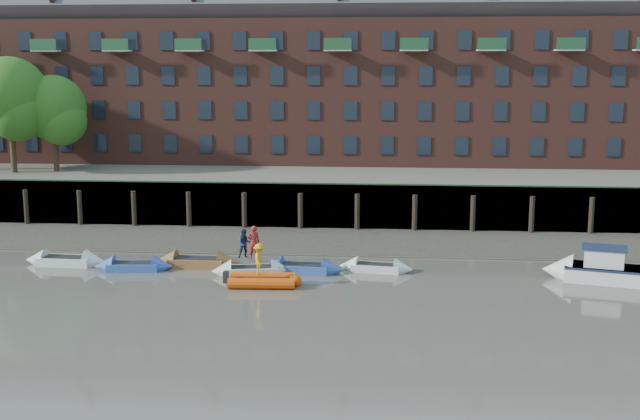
# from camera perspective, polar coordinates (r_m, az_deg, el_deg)

# --- Properties ---
(ground) EXTENTS (220.00, 220.00, 0.00)m
(ground) POSITION_cam_1_polar(r_m,az_deg,el_deg) (35.51, -2.00, -8.54)
(ground) COLOR #5A554E
(ground) RESTS_ON ground
(foreshore) EXTENTS (110.00, 8.00, 0.50)m
(foreshore) POSITION_cam_1_polar(r_m,az_deg,el_deg) (52.79, 0.32, -2.26)
(foreshore) COLOR #3D382F
(foreshore) RESTS_ON ground
(mud_band) EXTENTS (110.00, 1.60, 0.10)m
(mud_band) POSITION_cam_1_polar(r_m,az_deg,el_deg) (49.49, 0.01, -3.11)
(mud_band) COLOR #4C4336
(mud_band) RESTS_ON ground
(river_wall) EXTENTS (110.00, 1.23, 3.30)m
(river_wall) POSITION_cam_1_polar(r_m,az_deg,el_deg) (56.76, 0.67, 0.27)
(river_wall) COLOR #2D2A26
(river_wall) RESTS_ON ground
(bank_terrace) EXTENTS (110.00, 28.00, 3.20)m
(bank_terrace) POSITION_cam_1_polar(r_m,az_deg,el_deg) (70.19, 1.48, 2.19)
(bank_terrace) COLOR #5E594D
(bank_terrace) RESTS_ON ground
(apartment_terrace) EXTENTS (80.60, 15.56, 20.98)m
(apartment_terrace) POSITION_cam_1_polar(r_m,az_deg,el_deg) (70.50, 1.58, 11.38)
(apartment_terrace) COLOR brown
(apartment_terrace) RESTS_ON bank_terrace
(tree_cluster) EXTENTS (11.76, 7.74, 9.40)m
(tree_cluster) POSITION_cam_1_polar(r_m,az_deg,el_deg) (67.63, -21.38, 7.50)
(tree_cluster) COLOR #3A281C
(tree_cluster) RESTS_ON bank_terrace
(rowboat_0) EXTENTS (4.94, 1.61, 1.42)m
(rowboat_0) POSITION_cam_1_polar(r_m,az_deg,el_deg) (48.90, -17.63, -3.46)
(rowboat_0) COLOR silver
(rowboat_0) RESTS_ON ground
(rowboat_1) EXTENTS (4.55, 1.72, 1.29)m
(rowboat_1) POSITION_cam_1_polar(r_m,az_deg,el_deg) (46.66, -13.11, -3.92)
(rowboat_1) COLOR #3553A8
(rowboat_1) RESTS_ON ground
(rowboat_2) EXTENTS (5.04, 1.54, 1.46)m
(rowboat_2) POSITION_cam_1_polar(r_m,az_deg,el_deg) (46.82, -8.71, -3.68)
(rowboat_2) COLOR brown
(rowboat_2) RESTS_ON ground
(rowboat_3) EXTENTS (4.64, 2.07, 1.30)m
(rowboat_3) POSITION_cam_1_polar(r_m,az_deg,el_deg) (44.69, -4.89, -4.31)
(rowboat_3) COLOR silver
(rowboat_3) RESTS_ON ground
(rowboat_4) EXTENTS (4.76, 1.83, 1.35)m
(rowboat_4) POSITION_cam_1_polar(r_m,az_deg,el_deg) (45.00, -1.27, -4.16)
(rowboat_4) COLOR #3553A8
(rowboat_4) RESTS_ON ground
(rowboat_5) EXTENTS (4.35, 1.82, 1.22)m
(rowboat_5) POSITION_cam_1_polar(r_m,az_deg,el_deg) (45.34, 3.99, -4.10)
(rowboat_5) COLOR silver
(rowboat_5) RESTS_ON ground
(rib_tender) EXTENTS (3.85, 1.97, 0.66)m
(rib_tender) POSITION_cam_1_polar(r_m,az_deg,el_deg) (42.39, -3.90, -5.02)
(rib_tender) COLOR #D94508
(rib_tender) RESTS_ON ground
(motor_launch) EXTENTS (6.20, 3.36, 2.44)m
(motor_launch) POSITION_cam_1_polar(r_m,az_deg,el_deg) (45.61, 18.75, -4.02)
(motor_launch) COLOR silver
(motor_launch) RESTS_ON ground
(person_rower_a) EXTENTS (0.79, 0.64, 1.88)m
(person_rower_a) POSITION_cam_1_polar(r_m,az_deg,el_deg) (44.38, -4.73, -2.30)
(person_rower_a) COLOR maroon
(person_rower_a) RESTS_ON rowboat_3
(person_rower_b) EXTENTS (0.95, 0.83, 1.64)m
(person_rower_b) POSITION_cam_1_polar(r_m,az_deg,el_deg) (44.67, -5.38, -2.39)
(person_rower_b) COLOR #19233F
(person_rower_b) RESTS_ON rowboat_3
(person_rib_crew) EXTENTS (0.75, 1.15, 1.67)m
(person_rib_crew) POSITION_cam_1_polar(r_m,az_deg,el_deg) (42.05, -4.34, -3.51)
(person_rib_crew) COLOR orange
(person_rib_crew) RESTS_ON rib_tender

